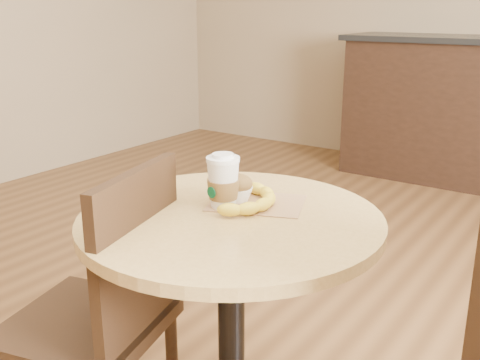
# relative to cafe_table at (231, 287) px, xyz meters

# --- Properties ---
(cafe_table) EXTENTS (0.75, 0.75, 0.75)m
(cafe_table) POSITION_rel_cafe_table_xyz_m (0.00, 0.00, 0.00)
(cafe_table) COLOR black
(cafe_table) RESTS_ON ground
(chair_left) EXTENTS (0.47, 0.47, 0.88)m
(chair_left) POSITION_rel_cafe_table_xyz_m (-0.26, -0.20, -0.07)
(chair_left) COLOR black
(chair_left) RESTS_ON ground
(kraft_bag) EXTENTS (0.29, 0.26, 0.00)m
(kraft_bag) POSITION_rel_cafe_table_xyz_m (0.01, 0.11, 0.20)
(kraft_bag) COLOR #A3784E
(kraft_bag) RESTS_ON cafe_table
(coffee_cup) EXTENTS (0.08, 0.09, 0.14)m
(coffee_cup) POSITION_rel_cafe_table_xyz_m (-0.05, 0.03, 0.26)
(coffee_cup) COLOR white
(coffee_cup) RESTS_ON cafe_table
(muffin) EXTENTS (0.08, 0.08, 0.07)m
(muffin) POSITION_rel_cafe_table_xyz_m (-0.04, 0.09, 0.24)
(muffin) COLOR white
(muffin) RESTS_ON kraft_bag
(banana) EXTENTS (0.17, 0.25, 0.03)m
(banana) POSITION_rel_cafe_table_xyz_m (0.01, 0.07, 0.22)
(banana) COLOR yellow
(banana) RESTS_ON kraft_bag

